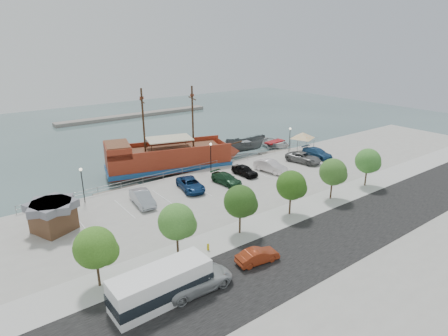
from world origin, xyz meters
TOP-DOWN VIEW (x-y plane):
  - ground at (0.00, 0.00)m, footprint 160.00×160.00m
  - land_slab at (0.00, -21.00)m, footprint 100.00×58.00m
  - street at (0.00, -16.00)m, footprint 100.00×8.00m
  - sidewalk at (0.00, -10.00)m, footprint 100.00×4.00m
  - seawall_railing at (0.00, 7.80)m, footprint 50.00×0.06m
  - far_shore at (10.00, 55.00)m, footprint 40.00×3.00m
  - pirate_ship at (-2.24, 11.82)m, footprint 21.50×10.82m
  - patrol_boat at (11.63, 12.72)m, footprint 7.92×4.95m
  - speedboat at (18.64, 12.63)m, footprint 5.54×7.32m
  - dock_west at (-12.93, 9.20)m, footprint 6.27×1.88m
  - dock_mid at (9.24, 9.20)m, footprint 6.93×2.42m
  - dock_east at (16.43, 9.20)m, footprint 7.66×3.61m
  - shed at (-22.51, 1.49)m, footprint 4.95×4.95m
  - canopy_tent at (17.96, 5.46)m, footprint 6.16×6.16m
  - street_van at (-16.06, -14.79)m, footprint 5.82×2.86m
  - street_sedan at (-10.03, -14.92)m, footprint 4.02×1.87m
  - shuttle_bus at (-18.95, -14.50)m, footprint 7.54×2.80m
  - fire_hydrant at (-12.34, -10.80)m, footprint 0.24×0.24m
  - lamp_post_left at (-18.00, 6.50)m, footprint 0.36×0.36m
  - lamp_post_mid at (0.00, 6.50)m, footprint 0.36×0.36m
  - lamp_post_right at (16.00, 6.50)m, footprint 0.36×0.36m
  - tree_a at (-21.85, -10.07)m, footprint 3.30×3.20m
  - tree_b at (-14.85, -10.07)m, footprint 3.30×3.20m
  - tree_c at (-7.85, -10.07)m, footprint 3.30×3.20m
  - tree_d at (-0.85, -10.07)m, footprint 3.30×3.20m
  - tree_e at (6.15, -10.07)m, footprint 3.30×3.20m
  - tree_f at (13.15, -10.07)m, footprint 3.30×3.20m
  - parked_car_b at (-12.79, 1.95)m, footprint 2.25×5.11m
  - parked_car_c at (-6.00, 2.38)m, footprint 3.40×5.65m
  - parked_car_d at (-1.13, 1.29)m, footprint 2.42×4.99m
  - parked_car_e at (2.90, 2.39)m, footprint 1.99×4.36m
  - parked_car_f at (6.84, 1.32)m, footprint 2.58×5.31m
  - parked_car_g at (13.89, 1.44)m, footprint 3.63×5.94m
  - parked_car_h at (17.54, 1.76)m, footprint 2.32×5.36m

SIDE VIEW (x-z plane):
  - ground at x=0.00m, z-range -1.00..-1.00m
  - dock_west at x=-12.93m, z-range -1.00..-0.64m
  - dock_mid at x=9.24m, z-range -1.00..-0.61m
  - dock_east at x=16.43m, z-range -1.00..-0.58m
  - land_slab at x=0.00m, z-range -1.20..0.00m
  - far_shore at x=10.00m, z-range -1.00..-0.20m
  - speedboat at x=18.64m, z-range -1.00..0.43m
  - street at x=0.00m, z-range -0.01..0.03m
  - sidewalk at x=0.00m, z-range -0.01..0.04m
  - fire_hydrant at x=-12.34m, z-range 0.03..0.73m
  - patrol_boat at x=11.63m, z-range -1.00..1.87m
  - seawall_railing at x=0.00m, z-range 0.03..1.03m
  - street_sedan at x=-10.03m, z-range 0.00..1.27m
  - parked_car_d at x=-1.13m, z-range 0.00..1.40m
  - parked_car_e at x=2.90m, z-range 0.00..1.45m
  - parked_car_c at x=-6.00m, z-range 0.00..1.47m
  - parked_car_h at x=17.54m, z-range 0.00..1.54m
  - parked_car_g at x=13.89m, z-range 0.00..1.54m
  - street_van at x=-16.06m, z-range 0.00..1.59m
  - parked_car_b at x=-12.79m, z-range 0.00..1.63m
  - parked_car_f at x=6.84m, z-range 0.00..1.68m
  - pirate_ship at x=-2.24m, z-range -5.42..7.88m
  - shuttle_bus at x=-18.95m, z-range -0.04..2.60m
  - shed at x=-22.51m, z-range 0.10..3.20m
  - lamp_post_left at x=-18.00m, z-range 0.80..5.08m
  - lamp_post_mid at x=0.00m, z-range 0.80..5.08m
  - lamp_post_right at x=16.00m, z-range 0.80..5.08m
  - tree_a at x=-21.85m, z-range 0.80..5.80m
  - tree_b at x=-14.85m, z-range 0.80..5.80m
  - tree_c at x=-7.85m, z-range 0.80..5.80m
  - tree_d at x=-0.85m, z-range 0.80..5.80m
  - tree_e at x=6.15m, z-range 0.80..5.80m
  - tree_f at x=13.15m, z-range 0.80..5.80m
  - canopy_tent at x=17.96m, z-range 1.44..5.32m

